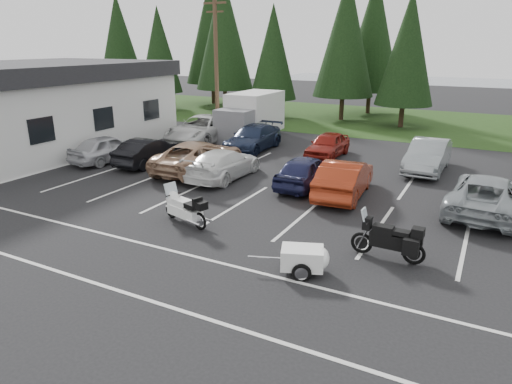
% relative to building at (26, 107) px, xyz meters
% --- Properties ---
extents(ground, '(120.00, 120.00, 0.00)m').
position_rel_building_xyz_m(ground, '(18.00, -4.00, -2.45)').
color(ground, black).
rests_on(ground, ground).
extents(grass_strip, '(80.00, 16.00, 0.01)m').
position_rel_building_xyz_m(grass_strip, '(18.00, 20.00, -2.45)').
color(grass_strip, '#1C3410').
rests_on(grass_strip, ground).
extents(lake_water, '(70.00, 50.00, 0.02)m').
position_rel_building_xyz_m(lake_water, '(22.00, 51.00, -2.45)').
color(lake_water, slate).
rests_on(lake_water, ground).
extents(building, '(10.60, 15.60, 4.90)m').
position_rel_building_xyz_m(building, '(0.00, 0.00, 0.00)').
color(building, silver).
rests_on(building, ground).
extents(utility_pole, '(1.60, 0.26, 9.00)m').
position_rel_building_xyz_m(utility_pole, '(8.00, 8.00, 2.25)').
color(utility_pole, '#473321').
rests_on(utility_pole, ground).
extents(box_truck, '(2.40, 5.60, 2.90)m').
position_rel_building_xyz_m(box_truck, '(10.00, 8.50, -1.00)').
color(box_truck, silver).
rests_on(box_truck, ground).
extents(stall_markings, '(32.00, 16.00, 0.01)m').
position_rel_building_xyz_m(stall_markings, '(18.00, -2.00, -2.45)').
color(stall_markings, silver).
rests_on(stall_markings, ground).
extents(conifer_0, '(4.58, 4.58, 10.66)m').
position_rel_building_xyz_m(conifer_0, '(-10.00, 18.50, 3.78)').
color(conifer_0, '#332316').
rests_on(conifer_0, ground).
extents(conifer_1, '(3.96, 3.96, 9.22)m').
position_rel_building_xyz_m(conifer_1, '(-4.00, 17.20, 2.94)').
color(conifer_1, '#332316').
rests_on(conifer_1, ground).
extents(conifer_2, '(5.10, 5.10, 11.89)m').
position_rel_building_xyz_m(conifer_2, '(2.00, 18.80, 4.50)').
color(conifer_2, '#332316').
rests_on(conifer_2, ground).
extents(conifer_3, '(3.87, 3.87, 9.02)m').
position_rel_building_xyz_m(conifer_3, '(7.50, 17.40, 2.82)').
color(conifer_3, '#332316').
rests_on(conifer_3, ground).
extents(conifer_4, '(4.80, 4.80, 11.17)m').
position_rel_building_xyz_m(conifer_4, '(13.00, 18.90, 4.08)').
color(conifer_4, '#332316').
rests_on(conifer_4, ground).
extents(conifer_5, '(4.14, 4.14, 9.63)m').
position_rel_building_xyz_m(conifer_5, '(18.00, 17.60, 3.18)').
color(conifer_5, '#332316').
rests_on(conifer_5, ground).
extents(conifer_back_a, '(5.28, 5.28, 12.30)m').
position_rel_building_xyz_m(conifer_back_a, '(-2.00, 23.00, 4.74)').
color(conifer_back_a, '#332316').
rests_on(conifer_back_a, ground).
extents(conifer_back_b, '(4.97, 4.97, 11.58)m').
position_rel_building_xyz_m(conifer_back_b, '(14.00, 23.50, 4.32)').
color(conifer_back_b, '#332316').
rests_on(conifer_back_b, ground).
extents(car_near_0, '(2.10, 4.32, 1.42)m').
position_rel_building_xyz_m(car_near_0, '(6.35, -0.23, -1.74)').
color(car_near_0, silver).
rests_on(car_near_0, ground).
extents(car_near_1, '(1.51, 4.17, 1.37)m').
position_rel_building_xyz_m(car_near_1, '(8.68, 0.30, -1.77)').
color(car_near_1, black).
rests_on(car_near_1, ground).
extents(car_near_2, '(2.60, 5.47, 1.51)m').
position_rel_building_xyz_m(car_near_2, '(11.75, 0.32, -1.70)').
color(car_near_2, '#9B765A').
rests_on(car_near_2, ground).
extents(car_near_3, '(1.93, 4.66, 1.35)m').
position_rel_building_xyz_m(car_near_3, '(13.40, -0.07, -1.78)').
color(car_near_3, white).
rests_on(car_near_3, ground).
extents(car_near_4, '(1.73, 4.14, 1.40)m').
position_rel_building_xyz_m(car_near_4, '(17.22, 0.44, -1.75)').
color(car_near_4, '#191C3F').
rests_on(car_near_4, ground).
extents(car_near_5, '(1.94, 4.66, 1.50)m').
position_rel_building_xyz_m(car_near_5, '(19.10, -0.03, -1.70)').
color(car_near_5, maroon).
rests_on(car_near_5, ground).
extents(car_near_6, '(2.81, 5.38, 1.45)m').
position_rel_building_xyz_m(car_near_6, '(24.32, 0.42, -1.73)').
color(car_near_6, gray).
rests_on(car_near_6, ground).
extents(car_far_0, '(2.91, 5.99, 1.64)m').
position_rel_building_xyz_m(car_far_0, '(7.93, 6.32, -1.63)').
color(car_far_0, silver).
rests_on(car_far_0, ground).
extents(car_far_1, '(2.14, 4.98, 1.43)m').
position_rel_building_xyz_m(car_far_1, '(11.87, 5.69, -1.73)').
color(car_far_1, '#162038').
rests_on(car_far_1, ground).
extents(car_far_2, '(1.62, 3.93, 1.33)m').
position_rel_building_xyz_m(car_far_2, '(16.28, 6.09, -1.78)').
color(car_far_2, maroon).
rests_on(car_far_2, ground).
extents(car_far_3, '(1.74, 4.69, 1.53)m').
position_rel_building_xyz_m(car_far_3, '(21.55, 5.54, -1.69)').
color(car_far_3, gray).
rests_on(car_far_3, ground).
extents(touring_motorcycle, '(2.53, 1.39, 1.34)m').
position_rel_building_xyz_m(touring_motorcycle, '(15.17, -5.52, -1.78)').
color(touring_motorcycle, white).
rests_on(touring_motorcycle, ground).
extents(cargo_trailer, '(1.85, 1.43, 0.75)m').
position_rel_building_xyz_m(cargo_trailer, '(20.10, -6.97, -2.07)').
color(cargo_trailer, white).
rests_on(cargo_trailer, ground).
extents(adventure_motorcycle, '(2.39, 0.89, 1.44)m').
position_rel_building_xyz_m(adventure_motorcycle, '(21.93, -5.01, -1.73)').
color(adventure_motorcycle, black).
rests_on(adventure_motorcycle, ground).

